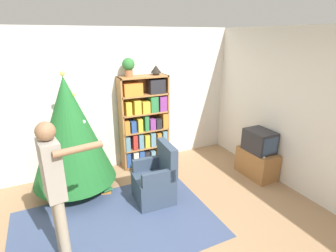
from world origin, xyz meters
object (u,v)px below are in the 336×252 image
(standing_person, at_px, (55,184))
(christmas_tree, at_px, (70,131))
(armchair, at_px, (156,181))
(potted_plant, at_px, (128,66))
(table_lamp, at_px, (156,69))
(television, at_px, (260,141))
(bookshelf, at_px, (145,123))

(standing_person, bearing_deg, christmas_tree, 159.02)
(armchair, relative_size, potted_plant, 2.80)
(armchair, xyz_separation_m, standing_person, (-1.40, -0.62, 0.67))
(christmas_tree, xyz_separation_m, standing_person, (-0.31, -1.42, -0.06))
(christmas_tree, xyz_separation_m, potted_plant, (1.12, 0.43, 0.89))
(potted_plant, bearing_deg, table_lamp, 0.00)
(christmas_tree, height_order, standing_person, christmas_tree)
(christmas_tree, distance_m, armchair, 1.54)
(armchair, distance_m, standing_person, 1.67)
(television, xyz_separation_m, armchair, (-1.96, 0.10, -0.36))
(standing_person, relative_size, table_lamp, 8.38)
(bookshelf, distance_m, television, 2.13)
(christmas_tree, height_order, potted_plant, potted_plant)
(bookshelf, bearing_deg, armchair, -103.92)
(television, distance_m, table_lamp, 2.27)
(television, xyz_separation_m, standing_person, (-3.36, -0.51, 0.32))
(standing_person, bearing_deg, bookshelf, 128.47)
(standing_person, xyz_separation_m, potted_plant, (1.43, 1.85, 0.95))
(armchair, relative_size, table_lamp, 4.60)
(bookshelf, relative_size, table_lamp, 8.79)
(television, height_order, armchair, armchair)
(potted_plant, height_order, table_lamp, potted_plant)
(christmas_tree, xyz_separation_m, table_lamp, (1.64, 0.43, 0.80))
(bookshelf, relative_size, television, 3.42)
(television, bearing_deg, armchair, 177.01)
(table_lamp, bearing_deg, potted_plant, 180.00)
(armchair, height_order, standing_person, standing_person)
(standing_person, relative_size, potted_plant, 5.10)
(christmas_tree, bearing_deg, table_lamp, 14.67)
(armchair, height_order, table_lamp, table_lamp)
(christmas_tree, height_order, armchair, christmas_tree)
(christmas_tree, bearing_deg, television, -16.47)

